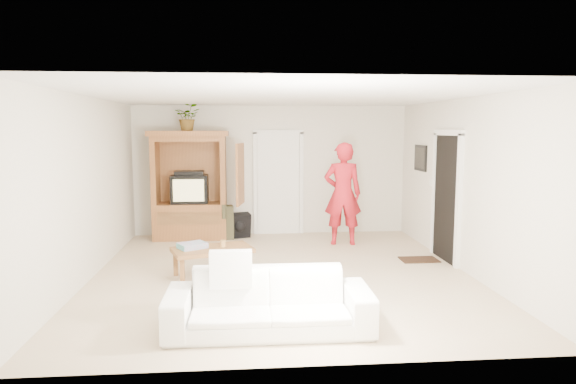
% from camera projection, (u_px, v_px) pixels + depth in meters
% --- Properties ---
extents(floor, '(6.00, 6.00, 0.00)m').
position_uv_depth(floor, '(282.00, 274.00, 7.61)').
color(floor, tan).
rests_on(floor, ground).
extents(ceiling, '(6.00, 6.00, 0.00)m').
position_uv_depth(ceiling, '(282.00, 96.00, 7.29)').
color(ceiling, white).
rests_on(ceiling, floor).
extents(wall_back, '(5.50, 0.00, 5.50)m').
position_uv_depth(wall_back, '(271.00, 170.00, 10.42)').
color(wall_back, silver).
rests_on(wall_back, floor).
extents(wall_front, '(5.50, 0.00, 5.50)m').
position_uv_depth(wall_front, '(307.00, 225.00, 4.48)').
color(wall_front, silver).
rests_on(wall_front, floor).
extents(wall_left, '(0.00, 6.00, 6.00)m').
position_uv_depth(wall_left, '(87.00, 189.00, 7.22)').
color(wall_left, silver).
rests_on(wall_left, floor).
extents(wall_right, '(0.00, 6.00, 6.00)m').
position_uv_depth(wall_right, '(465.00, 185.00, 7.68)').
color(wall_right, silver).
rests_on(wall_right, floor).
extents(armoire, '(1.82, 1.14, 2.10)m').
position_uv_depth(armoire, '(191.00, 192.00, 10.00)').
color(armoire, '#92582D').
rests_on(armoire, floor).
extents(door_back, '(0.85, 0.05, 2.04)m').
position_uv_depth(door_back, '(278.00, 184.00, 10.43)').
color(door_back, white).
rests_on(door_back, floor).
extents(doorway_right, '(0.05, 0.90, 2.04)m').
position_uv_depth(doorway_right, '(447.00, 198.00, 8.31)').
color(doorway_right, black).
rests_on(doorway_right, floor).
extents(framed_picture, '(0.03, 0.60, 0.48)m').
position_uv_depth(framed_picture, '(421.00, 158.00, 9.52)').
color(framed_picture, black).
rests_on(framed_picture, wall_right).
extents(doormat, '(0.60, 0.40, 0.02)m').
position_uv_depth(doormat, '(419.00, 260.00, 8.40)').
color(doormat, '#382316').
rests_on(doormat, floor).
extents(plant, '(0.48, 0.42, 0.52)m').
position_uv_depth(plant, '(188.00, 117.00, 9.78)').
color(plant, '#4C7238').
rests_on(plant, armoire).
extents(man, '(0.73, 0.52, 1.90)m').
position_uv_depth(man, '(343.00, 194.00, 9.47)').
color(man, red).
rests_on(man, floor).
extents(sofa, '(2.18, 0.86, 0.63)m').
position_uv_depth(sofa, '(269.00, 302.00, 5.44)').
color(sofa, white).
rests_on(sofa, floor).
extents(coffee_table, '(1.26, 0.94, 0.42)m').
position_uv_depth(coffee_table, '(212.00, 251.00, 7.46)').
color(coffee_table, brown).
rests_on(coffee_table, floor).
extents(towel, '(0.47, 0.44, 0.08)m').
position_uv_depth(towel, '(192.00, 246.00, 7.42)').
color(towel, '#D64781').
rests_on(towel, coffee_table).
extents(candle, '(0.08, 0.08, 0.10)m').
position_uv_depth(candle, '(223.00, 243.00, 7.51)').
color(candle, tan).
rests_on(candle, coffee_table).
extents(backpack_black, '(0.43, 0.33, 0.47)m').
position_uv_depth(backpack_black, '(240.00, 226.00, 10.11)').
color(backpack_black, black).
rests_on(backpack_black, floor).
extents(backpack_olive, '(0.37, 0.29, 0.66)m').
position_uv_depth(backpack_olive, '(224.00, 222.00, 9.98)').
color(backpack_olive, '#47442B').
rests_on(backpack_olive, floor).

